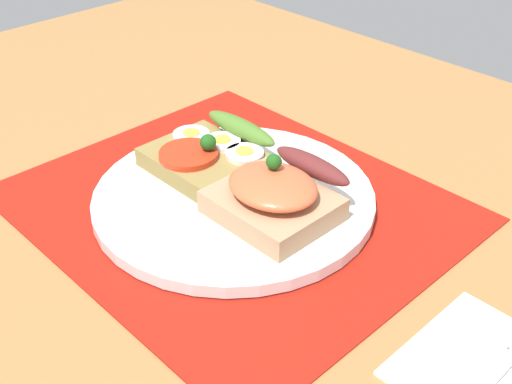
{
  "coord_description": "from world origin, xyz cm",
  "views": [
    {
      "loc": [
        38.25,
        -33.99,
        35.44
      ],
      "look_at": [
        3.0,
        0.0,
        2.98
      ],
      "focal_mm": 46.12,
      "sensor_mm": 36.0,
      "label": 1
    }
  ],
  "objects_px": {
    "napkin": "(497,375)",
    "fork": "(501,368)",
    "sandwich_salmon": "(278,194)",
    "plate": "(234,198)",
    "sandwich_egg_tomato": "(210,154)"
  },
  "relations": [
    {
      "from": "sandwich_egg_tomato",
      "to": "sandwich_salmon",
      "type": "xyz_separation_m",
      "value": [
        0.1,
        -0.01,
        0.01
      ]
    },
    {
      "from": "fork",
      "to": "sandwich_salmon",
      "type": "bearing_deg",
      "value": 176.43
    },
    {
      "from": "sandwich_egg_tomato",
      "to": "sandwich_salmon",
      "type": "height_order",
      "value": "sandwich_salmon"
    },
    {
      "from": "plate",
      "to": "fork",
      "type": "height_order",
      "value": "plate"
    },
    {
      "from": "sandwich_egg_tomato",
      "to": "sandwich_salmon",
      "type": "distance_m",
      "value": 0.1
    },
    {
      "from": "sandwich_salmon",
      "to": "fork",
      "type": "relative_size",
      "value": 0.76
    },
    {
      "from": "sandwich_egg_tomato",
      "to": "fork",
      "type": "xyz_separation_m",
      "value": [
        0.33,
        -0.02,
        -0.02
      ]
    },
    {
      "from": "plate",
      "to": "sandwich_egg_tomato",
      "type": "bearing_deg",
      "value": 163.23
    },
    {
      "from": "plate",
      "to": "sandwich_salmon",
      "type": "distance_m",
      "value": 0.06
    },
    {
      "from": "plate",
      "to": "napkin",
      "type": "relative_size",
      "value": 2.18
    },
    {
      "from": "sandwich_egg_tomato",
      "to": "sandwich_salmon",
      "type": "relative_size",
      "value": 1.05
    },
    {
      "from": "napkin",
      "to": "fork",
      "type": "relative_size",
      "value": 0.9
    },
    {
      "from": "napkin",
      "to": "sandwich_egg_tomato",
      "type": "bearing_deg",
      "value": 175.5
    },
    {
      "from": "plate",
      "to": "napkin",
      "type": "bearing_deg",
      "value": -2.17
    },
    {
      "from": "napkin",
      "to": "fork",
      "type": "xyz_separation_m",
      "value": [
        0.0,
        0.0,
        0.0
      ]
    }
  ]
}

